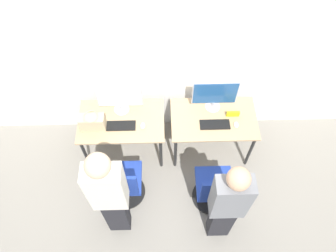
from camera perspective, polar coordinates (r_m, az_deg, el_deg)
ground_plane at (r=4.54m, az=0.04°, el=-7.36°), size 20.00×20.00×0.00m
wall_back at (r=3.85m, az=-0.26°, el=12.57°), size 12.00×0.05×2.80m
desk_left at (r=4.19m, az=-8.04°, el=0.35°), size 1.07×0.66×0.72m
monitor_left at (r=4.02m, az=-8.48°, el=4.93°), size 0.56×0.19×0.46m
keyboard_left at (r=4.06m, az=-8.26°, el=0.05°), size 0.37×0.14×0.02m
mouse_left at (r=4.02m, az=-4.42°, el=0.06°), size 0.06×0.09×0.03m
office_chair_left at (r=4.08m, az=-7.71°, el=-10.06°), size 0.48×0.48×0.90m
person_left at (r=3.40m, az=-10.14°, el=-11.79°), size 0.36×0.23×1.76m
desk_right at (r=4.20m, az=7.87°, el=0.70°), size 1.07×0.66×0.72m
monitor_right at (r=4.04m, az=8.16°, el=5.43°), size 0.56×0.19×0.46m
keyboard_right at (r=4.07m, az=8.17°, el=0.25°), size 0.37×0.14×0.02m
mouse_right at (r=4.11m, az=11.78°, el=0.22°), size 0.06×0.09×0.03m
office_chair_right at (r=4.05m, az=8.02°, el=-10.95°), size 0.48×0.48×0.90m
person_right at (r=3.45m, az=10.29°, el=-13.30°), size 0.36×0.21×1.63m
handbag at (r=4.02m, az=-13.00°, el=0.63°), size 0.30×0.18×0.25m
placard_right at (r=4.16m, az=11.24°, el=2.09°), size 0.16×0.03×0.08m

